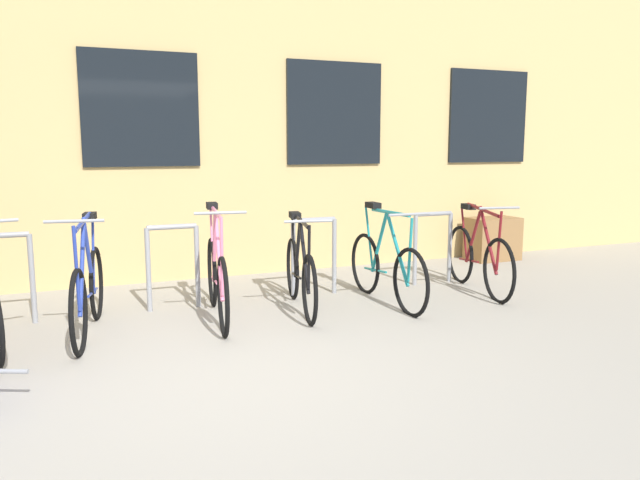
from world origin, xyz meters
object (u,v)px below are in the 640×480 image
bicycle_teal (386,267)px  bicycle_maroon (478,258)px  bicycle_blue (88,290)px  bicycle_pink (217,277)px  bicycle_black (300,273)px  planter_box (493,239)px

bicycle_teal → bicycle_maroon: (1.19, 0.06, 0.00)m
bicycle_blue → bicycle_teal: size_ratio=1.02×
bicycle_blue → bicycle_maroon: (4.06, 0.01, -0.01)m
bicycle_pink → bicycle_teal: (1.74, -0.10, -0.02)m
bicycle_blue → bicycle_teal: (2.87, -0.05, -0.01)m
bicycle_blue → bicycle_teal: bearing=-0.9°
bicycle_teal → bicycle_black: bearing=173.8°
bicycle_black → bicycle_maroon: (2.10, -0.04, 0.01)m
bicycle_blue → bicycle_pink: size_ratio=0.98×
bicycle_black → bicycle_blue: bicycle_blue is taller
planter_box → bicycle_teal: bearing=-149.0°
bicycle_black → bicycle_blue: 1.97m
bicycle_blue → bicycle_pink: 1.13m
bicycle_blue → planter_box: (5.43, 1.49, -0.09)m
bicycle_black → bicycle_teal: bicycle_teal is taller
bicycle_black → bicycle_blue: (-1.96, -0.05, 0.02)m
bicycle_blue → bicycle_maroon: bearing=0.2°
bicycle_pink → bicycle_maroon: size_ratio=1.06×
bicycle_teal → planter_box: size_ratio=2.40×
bicycle_teal → bicycle_pink: bearing=176.6°
bicycle_black → bicycle_blue: size_ratio=0.95×
bicycle_pink → bicycle_maroon: bearing=-0.8°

